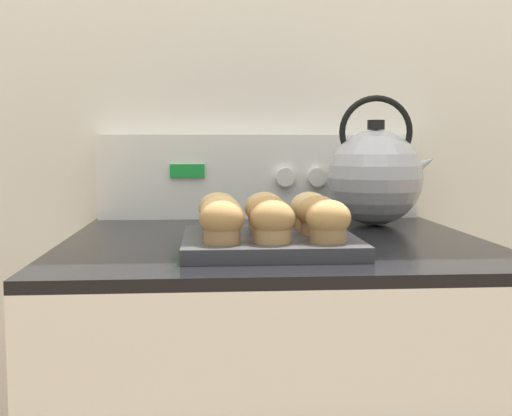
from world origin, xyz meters
TOP-DOWN VIEW (x-y plane):
  - wall_back at (0.00, 0.74)m, footprint 8.00×0.05m
  - control_panel at (0.00, 0.68)m, footprint 0.73×0.07m
  - muffin_pan at (-0.02, 0.24)m, footprint 0.28×0.28m
  - muffin_r0_c0 at (-0.10, 0.16)m, footprint 0.07×0.07m
  - muffin_r0_c1 at (-0.02, 0.17)m, footprint 0.07×0.07m
  - muffin_r0_c2 at (0.06, 0.16)m, footprint 0.07×0.07m
  - muffin_r1_c0 at (-0.10, 0.24)m, footprint 0.07×0.07m
  - muffin_r1_c1 at (-0.02, 0.24)m, footprint 0.07×0.07m
  - muffin_r1_c2 at (0.06, 0.24)m, footprint 0.07×0.07m
  - muffin_r2_c0 at (-0.10, 0.32)m, footprint 0.07×0.07m
  - muffin_r2_c1 at (-0.02, 0.32)m, footprint 0.07×0.07m
  - muffin_r2_c2 at (0.06, 0.32)m, footprint 0.07×0.07m
  - tea_kettle at (0.23, 0.53)m, footprint 0.23×0.20m

SIDE VIEW (x-z plane):
  - muffin_pan at x=-0.02m, z-range 0.89..0.91m
  - muffin_r0_c0 at x=-0.10m, z-range 0.91..0.98m
  - muffin_r0_c1 at x=-0.02m, z-range 0.91..0.98m
  - muffin_r0_c2 at x=0.06m, z-range 0.91..0.98m
  - muffin_r1_c0 at x=-0.10m, z-range 0.91..0.98m
  - muffin_r1_c1 at x=-0.02m, z-range 0.91..0.98m
  - muffin_r1_c2 at x=0.06m, z-range 0.91..0.98m
  - muffin_r2_c0 at x=-0.10m, z-range 0.91..0.98m
  - muffin_r2_c1 at x=-0.02m, z-range 0.91..0.98m
  - muffin_r2_c2 at x=0.06m, z-range 0.91..0.98m
  - control_panel at x=0.00m, z-range 0.89..1.08m
  - tea_kettle at x=0.23m, z-range 0.86..1.13m
  - wall_back at x=0.00m, z-range 0.00..2.40m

